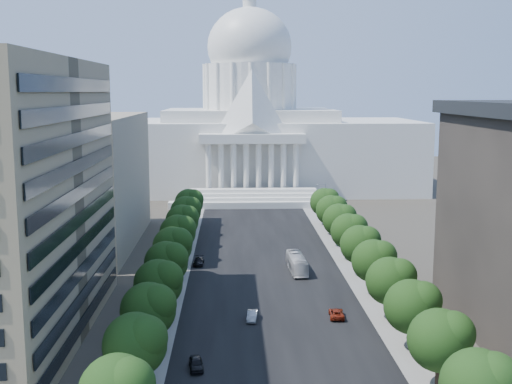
{
  "coord_description": "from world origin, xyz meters",
  "views": [
    {
      "loc": [
        -6.53,
        -47.66,
        35.44
      ],
      "look_at": [
        -1.87,
        75.68,
        16.0
      ],
      "focal_mm": 45.0,
      "sensor_mm": 36.0,
      "label": 1
    }
  ],
  "objects": [
    {
      "name": "tree_l_d",
      "position": [
        -17.66,
        47.81,
        6.45
      ],
      "size": [
        7.79,
        7.6,
        9.97
      ],
      "color": "#33261C",
      "rests_on": "ground"
    },
    {
      "name": "streetlight_d",
      "position": [
        19.9,
        85.0,
        5.82
      ],
      "size": [
        2.61,
        0.44,
        9.0
      ],
      "color": "gray",
      "rests_on": "ground"
    },
    {
      "name": "car_silver",
      "position": [
        -3.5,
        48.27,
        0.71
      ],
      "size": [
        1.94,
        4.46,
        1.43
      ],
      "primitive_type": "imported",
      "rotation": [
        0.0,
        0.0,
        -0.1
      ],
      "color": "#929499",
      "rests_on": "ground"
    },
    {
      "name": "tree_l_j",
      "position": [
        -17.66,
        119.81,
        6.45
      ],
      "size": [
        7.79,
        7.6,
        9.97
      ],
      "color": "#33261C",
      "rests_on": "ground"
    },
    {
      "name": "tree_r_c",
      "position": [
        18.34,
        35.81,
        6.45
      ],
      "size": [
        7.79,
        7.6,
        9.97
      ],
      "color": "#33261C",
      "rests_on": "ground"
    },
    {
      "name": "tree_r_e",
      "position": [
        18.34,
        59.81,
        6.45
      ],
      "size": [
        7.79,
        7.6,
        9.97
      ],
      "color": "#33261C",
      "rests_on": "ground"
    },
    {
      "name": "tree_l_c",
      "position": [
        -17.66,
        35.81,
        6.45
      ],
      "size": [
        7.79,
        7.6,
        9.97
      ],
      "color": "#33261C",
      "rests_on": "ground"
    },
    {
      "name": "streetlight_c",
      "position": [
        19.9,
        60.0,
        5.82
      ],
      "size": [
        2.61,
        0.44,
        9.0
      ],
      "color": "gray",
      "rests_on": "ground"
    },
    {
      "name": "tree_l_e",
      "position": [
        -17.66,
        59.81,
        6.45
      ],
      "size": [
        7.79,
        7.6,
        9.97
      ],
      "color": "#33261C",
      "rests_on": "ground"
    },
    {
      "name": "tree_r_h",
      "position": [
        18.34,
        95.81,
        6.45
      ],
      "size": [
        7.79,
        7.6,
        9.97
      ],
      "color": "#33261C",
      "rests_on": "ground"
    },
    {
      "name": "tree_l_i",
      "position": [
        -17.66,
        107.81,
        6.45
      ],
      "size": [
        7.79,
        7.6,
        9.97
      ],
      "color": "#33261C",
      "rests_on": "ground"
    },
    {
      "name": "tree_r_a",
      "position": [
        18.34,
        11.81,
        6.45
      ],
      "size": [
        7.79,
        7.6,
        9.97
      ],
      "color": "#33261C",
      "rests_on": "ground"
    },
    {
      "name": "tree_l_b",
      "position": [
        -17.66,
        23.81,
        6.45
      ],
      "size": [
        7.79,
        7.6,
        9.97
      ],
      "color": "#33261C",
      "rests_on": "ground"
    },
    {
      "name": "city_bus",
      "position": [
        6.25,
        75.32,
        1.69
      ],
      "size": [
        3.36,
        12.21,
        3.37
      ],
      "primitive_type": "imported",
      "rotation": [
        0.0,
        0.0,
        0.04
      ],
      "color": "silver",
      "rests_on": "ground"
    },
    {
      "name": "streetlight_f",
      "position": [
        19.9,
        135.0,
        5.82
      ],
      "size": [
        2.61,
        0.44,
        9.0
      ],
      "color": "gray",
      "rests_on": "ground"
    },
    {
      "name": "tree_l_f",
      "position": [
        -17.66,
        71.81,
        6.45
      ],
      "size": [
        7.79,
        7.6,
        9.97
      ],
      "color": "#33261C",
      "rests_on": "ground"
    },
    {
      "name": "tree_l_h",
      "position": [
        -17.66,
        95.81,
        6.45
      ],
      "size": [
        7.79,
        7.6,
        9.97
      ],
      "color": "#33261C",
      "rests_on": "ground"
    },
    {
      "name": "tree_r_g",
      "position": [
        18.34,
        83.81,
        6.45
      ],
      "size": [
        7.79,
        7.6,
        9.97
      ],
      "color": "#33261C",
      "rests_on": "ground"
    },
    {
      "name": "car_red",
      "position": [
        9.87,
        48.87,
        0.67
      ],
      "size": [
        2.56,
        4.98,
        1.35
      ],
      "primitive_type": "imported",
      "rotation": [
        0.0,
        0.0,
        3.07
      ],
      "color": "maroon",
      "rests_on": "ground"
    },
    {
      "name": "office_block_left_far",
      "position": [
        -48.0,
        100.0,
        15.0
      ],
      "size": [
        38.0,
        52.0,
        30.0
      ],
      "primitive_type": "cube",
      "color": "gray",
      "rests_on": "ground"
    },
    {
      "name": "tree_r_d",
      "position": [
        18.34,
        47.81,
        6.45
      ],
      "size": [
        7.79,
        7.6,
        9.97
      ],
      "color": "#33261C",
      "rests_on": "ground"
    },
    {
      "name": "sidewalk_left",
      "position": [
        -19.0,
        90.0,
        0.0
      ],
      "size": [
        8.0,
        260.0,
        0.02
      ],
      "primitive_type": "cube",
      "color": "gray",
      "rests_on": "ground"
    },
    {
      "name": "tree_r_j",
      "position": [
        18.34,
        119.81,
        6.45
      ],
      "size": [
        7.79,
        7.6,
        9.97
      ],
      "color": "#33261C",
      "rests_on": "ground"
    },
    {
      "name": "tree_r_b",
      "position": [
        18.34,
        23.81,
        6.45
      ],
      "size": [
        7.79,
        7.6,
        9.97
      ],
      "color": "#33261C",
      "rests_on": "ground"
    },
    {
      "name": "tree_l_g",
      "position": [
        -17.66,
        83.81,
        6.45
      ],
      "size": [
        7.79,
        7.6,
        9.97
      ],
      "color": "#33261C",
      "rests_on": "ground"
    },
    {
      "name": "sidewalk_right",
      "position": [
        19.0,
        90.0,
        0.0
      ],
      "size": [
        8.0,
        260.0,
        0.02
      ],
      "primitive_type": "cube",
      "color": "gray",
      "rests_on": "ground"
    },
    {
      "name": "car_dark_a",
      "position": [
        -11.31,
        30.59,
        0.74
      ],
      "size": [
        2.27,
        4.52,
        1.48
      ],
      "primitive_type": "imported",
      "rotation": [
        0.0,
        0.0,
        0.12
      ],
      "color": "black",
      "rests_on": "ground"
    },
    {
      "name": "streetlight_e",
      "position": [
        19.9,
        110.0,
        5.82
      ],
      "size": [
        2.61,
        0.44,
        9.0
      ],
      "color": "gray",
      "rests_on": "ground"
    },
    {
      "name": "car_dark_b",
      "position": [
        -13.5,
        80.89,
        0.72
      ],
      "size": [
        2.24,
        5.06,
        1.44
      ],
      "primitive_type": "imported",
      "rotation": [
        0.0,
        0.0,
        -0.04
      ],
      "color": "black",
      "rests_on": "ground"
    },
    {
      "name": "tree_r_i",
      "position": [
        18.34,
        107.81,
        6.45
      ],
      "size": [
        7.79,
        7.6,
        9.97
      ],
      "color": "#33261C",
      "rests_on": "ground"
    },
    {
      "name": "capitol",
      "position": [
        0.0,
        184.89,
        20.01
      ],
      "size": [
        120.0,
        56.0,
        73.0
      ],
      "color": "white",
      "rests_on": "ground"
    },
    {
      "name": "road_asphalt",
      "position": [
        0.0,
        90.0,
        0.0
      ],
      "size": [
        30.0,
        260.0,
        0.01
      ],
      "primitive_type": "cube",
      "color": "black",
      "rests_on": "ground"
    },
    {
      "name": "streetlight_b",
      "position": [
        19.9,
        35.0,
        5.82
      ],
      "size": [
        2.61,
        0.44,
        9.0
      ],
      "color": "gray",
      "rests_on": "ground"
    },
    {
      "name": "tree_r_f",
      "position": [
        18.34,
        71.81,
        6.45
      ],
      "size": [
        7.79,
        7.6,
        9.97
      ],
      "color": "#33261C",
      "rests_on": "ground"
    }
  ]
}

